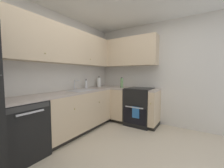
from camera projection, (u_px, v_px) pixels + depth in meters
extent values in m
cube|color=beige|center=(124.00, 164.00, 1.94)|extent=(3.68, 3.30, 0.02)
cube|color=silver|center=(50.00, 74.00, 2.74)|extent=(3.78, 0.05, 2.53)
cube|color=silver|center=(159.00, 74.00, 3.41)|extent=(0.05, 3.40, 2.53)
cube|color=black|center=(21.00, 130.00, 2.02)|extent=(0.60, 0.60, 0.87)
cube|color=#333333|center=(30.00, 107.00, 1.83)|extent=(0.55, 0.01, 0.07)
cube|color=silver|center=(31.00, 113.00, 1.83)|extent=(0.36, 0.02, 0.02)
cube|color=beige|center=(78.00, 110.00, 2.97)|extent=(1.66, 0.60, 0.78)
cube|color=black|center=(77.00, 129.00, 3.02)|extent=(1.66, 0.54, 0.09)
sphere|color=tan|center=(75.00, 109.00, 2.49)|extent=(0.02, 0.02, 0.02)
sphere|color=tan|center=(99.00, 102.00, 3.10)|extent=(0.02, 0.02, 0.02)
cube|color=#B7A89E|center=(77.00, 92.00, 2.94)|extent=(2.86, 0.60, 0.03)
cube|color=beige|center=(122.00, 103.00, 3.66)|extent=(0.60, 0.36, 0.78)
cube|color=black|center=(122.00, 119.00, 3.72)|extent=(0.54, 0.36, 0.09)
cube|color=beige|center=(154.00, 107.00, 3.20)|extent=(0.60, 0.15, 0.78)
cube|color=black|center=(154.00, 125.00, 3.25)|extent=(0.54, 0.15, 0.09)
sphere|color=tan|center=(151.00, 104.00, 2.92)|extent=(0.02, 0.02, 0.02)
cube|color=#B7A89E|center=(122.00, 88.00, 3.63)|extent=(0.60, 0.36, 0.03)
cube|color=#B7A89E|center=(155.00, 90.00, 3.17)|extent=(0.60, 0.15, 0.03)
cube|color=black|center=(140.00, 106.00, 3.42)|extent=(0.64, 0.62, 0.90)
cube|color=black|center=(134.00, 116.00, 3.15)|extent=(0.02, 0.55, 0.38)
cube|color=silver|center=(134.00, 107.00, 3.12)|extent=(0.02, 0.43, 0.02)
cube|color=black|center=(140.00, 88.00, 3.38)|extent=(0.59, 0.60, 0.01)
cube|color=black|center=(144.00, 85.00, 3.63)|extent=(0.03, 0.60, 0.15)
cylinder|color=#4C4C4C|center=(143.00, 89.00, 3.19)|extent=(0.11, 0.11, 0.01)
cylinder|color=#4C4C4C|center=(132.00, 88.00, 3.34)|extent=(0.11, 0.11, 0.01)
cylinder|color=#4C4C4C|center=(147.00, 88.00, 3.43)|extent=(0.11, 0.11, 0.01)
cylinder|color=#4C4C4C|center=(137.00, 87.00, 3.57)|extent=(0.11, 0.11, 0.01)
cube|color=#2D6BB2|center=(136.00, 112.00, 3.10)|extent=(0.02, 0.17, 0.26)
cube|color=beige|center=(66.00, 46.00, 2.81)|extent=(2.54, 0.32, 0.73)
sphere|color=tan|center=(45.00, 53.00, 2.26)|extent=(0.02, 0.02, 0.02)
sphere|color=tan|center=(90.00, 59.00, 3.20)|extent=(0.02, 0.02, 0.02)
cube|color=beige|center=(126.00, 52.00, 3.65)|extent=(0.32, 1.65, 0.73)
cube|color=#B7B7BC|center=(82.00, 90.00, 3.01)|extent=(0.57, 0.40, 0.01)
cube|color=gray|center=(82.00, 92.00, 3.01)|extent=(0.52, 0.36, 0.09)
cube|color=#99999E|center=(82.00, 92.00, 3.01)|extent=(0.02, 0.35, 0.06)
cylinder|color=silver|center=(74.00, 85.00, 3.12)|extent=(0.02, 0.02, 0.23)
cylinder|color=silver|center=(77.00, 80.00, 3.08)|extent=(0.02, 0.15, 0.02)
cylinder|color=silver|center=(76.00, 88.00, 3.17)|extent=(0.02, 0.02, 0.06)
cylinder|color=silver|center=(86.00, 84.00, 3.42)|extent=(0.06, 0.06, 0.20)
cylinder|color=#262626|center=(86.00, 80.00, 3.41)|extent=(0.03, 0.03, 0.03)
cylinder|color=white|center=(99.00, 82.00, 3.82)|extent=(0.11, 0.11, 0.25)
cylinder|color=#3F3F3F|center=(99.00, 82.00, 3.82)|extent=(0.02, 0.02, 0.31)
cylinder|color=#729E66|center=(122.00, 83.00, 3.62)|extent=(0.08, 0.08, 0.25)
cylinder|color=black|center=(122.00, 78.00, 3.61)|extent=(0.04, 0.04, 0.02)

